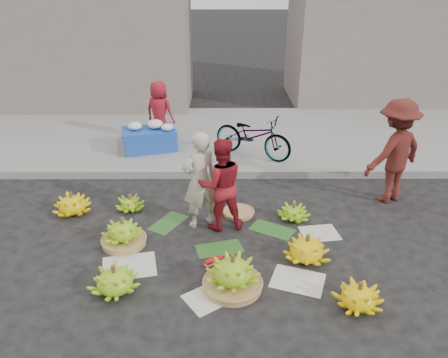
{
  "coord_description": "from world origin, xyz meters",
  "views": [
    {
      "loc": [
        -0.05,
        -5.33,
        3.58
      ],
      "look_at": [
        -0.03,
        0.63,
        0.7
      ],
      "focal_mm": 35.0,
      "sensor_mm": 36.0,
      "label": 1
    }
  ],
  "objects_px": {
    "banana_bunch_0": "(123,233)",
    "flower_table": "(150,138)",
    "banana_bunch_4": "(307,248)",
    "vendor_cream": "(200,181)",
    "bicycle": "(253,135)"
  },
  "relations": [
    {
      "from": "bicycle",
      "to": "banana_bunch_4",
      "type": "bearing_deg",
      "value": -140.0
    },
    {
      "from": "banana_bunch_4",
      "to": "vendor_cream",
      "type": "distance_m",
      "value": 1.82
    },
    {
      "from": "banana_bunch_4",
      "to": "vendor_cream",
      "type": "bearing_deg",
      "value": 148.51
    },
    {
      "from": "banana_bunch_4",
      "to": "bicycle",
      "type": "relative_size",
      "value": 0.41
    },
    {
      "from": "flower_table",
      "to": "banana_bunch_0",
      "type": "bearing_deg",
      "value": -104.47
    },
    {
      "from": "banana_bunch_0",
      "to": "flower_table",
      "type": "relative_size",
      "value": 0.51
    },
    {
      "from": "banana_bunch_0",
      "to": "bicycle",
      "type": "relative_size",
      "value": 0.37
    },
    {
      "from": "banana_bunch_0",
      "to": "vendor_cream",
      "type": "distance_m",
      "value": 1.33
    },
    {
      "from": "vendor_cream",
      "to": "flower_table",
      "type": "xyz_separation_m",
      "value": [
        -1.19,
        2.83,
        -0.38
      ]
    },
    {
      "from": "banana_bunch_4",
      "to": "flower_table",
      "type": "distance_m",
      "value": 4.59
    },
    {
      "from": "banana_bunch_0",
      "to": "flower_table",
      "type": "distance_m",
      "value": 3.37
    },
    {
      "from": "banana_bunch_4",
      "to": "bicycle",
      "type": "distance_m",
      "value": 3.43
    },
    {
      "from": "banana_bunch_4",
      "to": "bicycle",
      "type": "height_order",
      "value": "bicycle"
    },
    {
      "from": "banana_bunch_0",
      "to": "flower_table",
      "type": "xyz_separation_m",
      "value": [
        -0.11,
        3.36,
        0.19
      ]
    },
    {
      "from": "banana_bunch_4",
      "to": "flower_table",
      "type": "relative_size",
      "value": 0.57
    }
  ]
}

